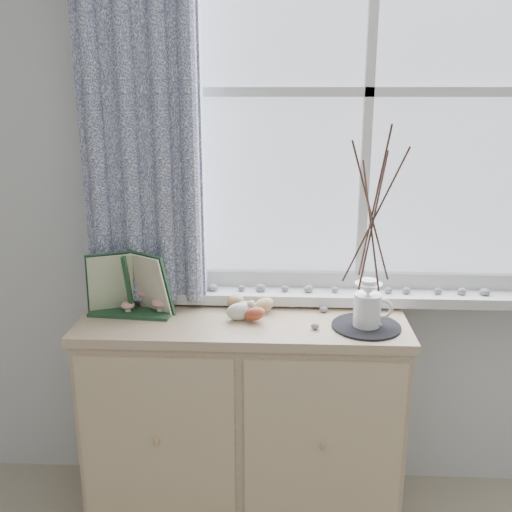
{
  "coord_description": "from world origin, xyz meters",
  "views": [
    {
      "loc": [
        -0.01,
        -0.2,
        1.66
      ],
      "look_at": [
        -0.1,
        1.7,
        1.1
      ],
      "focal_mm": 40.0,
      "sensor_mm": 36.0,
      "label": 1
    }
  ],
  "objects_px": {
    "toadstool_cluster": "(149,295)",
    "twig_pitcher": "(373,213)",
    "sideboard": "(244,418)",
    "botanical_book": "(127,286)"
  },
  "relations": [
    {
      "from": "sideboard",
      "to": "toadstool_cluster",
      "type": "bearing_deg",
      "value": 169.3
    },
    {
      "from": "botanical_book",
      "to": "twig_pitcher",
      "type": "distance_m",
      "value": 0.91
    },
    {
      "from": "sideboard",
      "to": "toadstool_cluster",
      "type": "xyz_separation_m",
      "value": [
        -0.37,
        0.07,
        0.48
      ]
    },
    {
      "from": "botanical_book",
      "to": "twig_pitcher",
      "type": "bearing_deg",
      "value": 1.88
    },
    {
      "from": "botanical_book",
      "to": "twig_pitcher",
      "type": "height_order",
      "value": "twig_pitcher"
    },
    {
      "from": "sideboard",
      "to": "botanical_book",
      "type": "bearing_deg",
      "value": -177.0
    },
    {
      "from": "botanical_book",
      "to": "toadstool_cluster",
      "type": "xyz_separation_m",
      "value": [
        0.05,
        0.09,
        -0.07
      ]
    },
    {
      "from": "toadstool_cluster",
      "to": "twig_pitcher",
      "type": "bearing_deg",
      "value": -9.81
    },
    {
      "from": "sideboard",
      "to": "toadstool_cluster",
      "type": "relative_size",
      "value": 6.62
    },
    {
      "from": "sideboard",
      "to": "twig_pitcher",
      "type": "height_order",
      "value": "twig_pitcher"
    }
  ]
}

